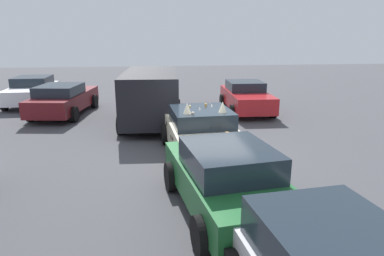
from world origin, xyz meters
name	(u,v)px	position (x,y,z in m)	size (l,w,h in m)	color
ground_plane	(202,157)	(0.00, 0.00, 0.00)	(60.00, 60.00, 0.00)	#47474C
art_car_decorated	(202,134)	(0.03, 0.00, 0.71)	(4.69, 2.28, 1.71)	beige
parked_van_near_right	(151,95)	(4.05, 1.41, 1.18)	(4.92, 2.55, 2.10)	black
parked_sedan_behind_right	(32,91)	(8.78, 7.44, 0.72)	(4.01, 2.13, 1.41)	white
parked_sedan_behind_left	(226,179)	(-3.22, 0.01, 0.72)	(4.16, 2.38, 1.43)	#1E602D
parked_sedan_far_left	(64,99)	(6.21, 5.30, 0.71)	(4.73, 2.50, 1.39)	#5B1419
parked_sedan_near_left	(246,97)	(5.86, -2.96, 0.69)	(4.28, 2.11, 1.38)	red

